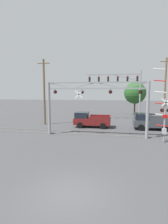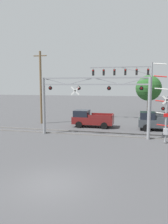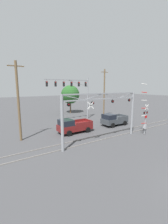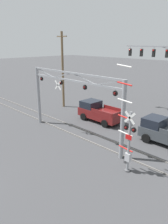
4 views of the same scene
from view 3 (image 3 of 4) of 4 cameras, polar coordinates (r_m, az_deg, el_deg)
rail_track_near at (r=18.81m, az=6.42°, el=-10.53°), size 80.00×0.08×0.10m
rail_track_far at (r=19.86m, az=3.75°, el=-9.37°), size 80.00×0.08×0.10m
crossing_gantry at (r=17.66m, az=7.21°, el=0.48°), size 10.81×0.31×5.81m
crossing_signal_mast at (r=22.00m, az=22.19°, el=-2.20°), size 1.66×0.35×6.92m
traffic_signal_span at (r=29.21m, az=-2.74°, el=8.48°), size 9.11×0.39×8.31m
pickup_truck_lead at (r=21.43m, az=-4.08°, el=-5.32°), size 4.89×2.36×2.03m
pickup_truck_following at (r=25.81m, az=11.14°, el=-2.89°), size 4.54×2.36×2.03m
utility_pole_left at (r=19.25m, az=-23.75°, el=3.90°), size 1.80×0.28×9.43m
utility_pole_right at (r=32.13m, az=7.68°, el=7.20°), size 1.80×0.28×10.06m
background_tree_beyond_span at (r=37.01m, az=-5.26°, el=6.66°), size 4.49×4.49×6.85m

